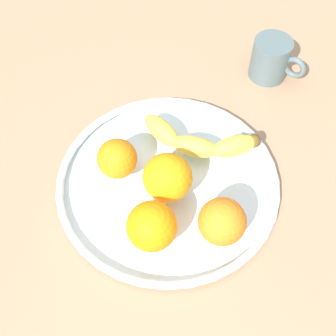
# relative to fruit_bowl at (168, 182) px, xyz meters

# --- Properties ---
(ground_plane) EXTENTS (1.41, 1.41, 0.04)m
(ground_plane) POSITION_rel_fruit_bowl_xyz_m (0.00, 0.00, -0.03)
(ground_plane) COLOR #9F795A
(fruit_bowl) EXTENTS (0.35, 0.35, 0.02)m
(fruit_bowl) POSITION_rel_fruit_bowl_xyz_m (0.00, 0.00, 0.00)
(fruit_bowl) COLOR silver
(fruit_bowl) RESTS_ON ground_plane
(banana) EXTENTS (0.19, 0.11, 0.03)m
(banana) POSITION_rel_fruit_bowl_xyz_m (0.01, 0.08, 0.03)
(banana) COLOR yellow
(banana) RESTS_ON fruit_bowl
(orange_front_left) EXTENTS (0.06, 0.06, 0.06)m
(orange_front_left) POSITION_rel_fruit_bowl_xyz_m (-0.07, -0.03, 0.04)
(orange_front_left) COLOR orange
(orange_front_left) RESTS_ON fruit_bowl
(orange_front_right) EXTENTS (0.07, 0.07, 0.07)m
(orange_front_right) POSITION_rel_fruit_bowl_xyz_m (0.04, -0.09, 0.04)
(orange_front_right) COLOR orange
(orange_front_right) RESTS_ON fruit_bowl
(orange_back_right) EXTENTS (0.07, 0.07, 0.07)m
(orange_back_right) POSITION_rel_fruit_bowl_xyz_m (0.11, -0.03, 0.04)
(orange_back_right) COLOR orange
(orange_back_right) RESTS_ON fruit_bowl
(orange_center) EXTENTS (0.07, 0.07, 0.07)m
(orange_center) POSITION_rel_fruit_bowl_xyz_m (0.01, -0.02, 0.05)
(orange_center) COLOR orange
(orange_center) RESTS_ON fruit_bowl
(ambient_mug) EXTENTS (0.10, 0.07, 0.08)m
(ambient_mug) POSITION_rel_fruit_bowl_xyz_m (0.02, 0.31, 0.03)
(ambient_mug) COLOR #4F6063
(ambient_mug) RESTS_ON ground_plane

